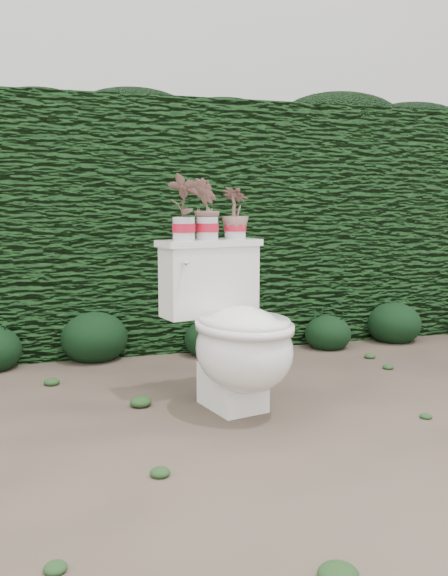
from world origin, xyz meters
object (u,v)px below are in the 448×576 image
object	(u,v)px
toilet	(235,334)
potted_plant_right	(235,215)
potted_plant_left	(184,209)
potted_plant_center	(207,211)

from	to	relation	value
toilet	potted_plant_right	size ratio (longest dim) A/B	3.26
potted_plant_left	potted_plant_center	distance (m)	0.13
toilet	potted_plant_right	bearing A→B (deg)	58.83
toilet	potted_plant_left	distance (m)	0.63
potted_plant_center	potted_plant_left	bearing A→B (deg)	-70.16
potted_plant_left	potted_plant_center	bearing A→B (deg)	-125.21
potted_plant_left	potted_plant_center	world-z (taller)	potted_plant_left
toilet	potted_plant_left	xyz separation A→B (m)	(-0.19, 0.20, 0.57)
potted_plant_left	potted_plant_center	xyz separation A→B (m)	(0.12, 0.03, -0.01)
toilet	potted_plant_center	size ratio (longest dim) A/B	2.79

